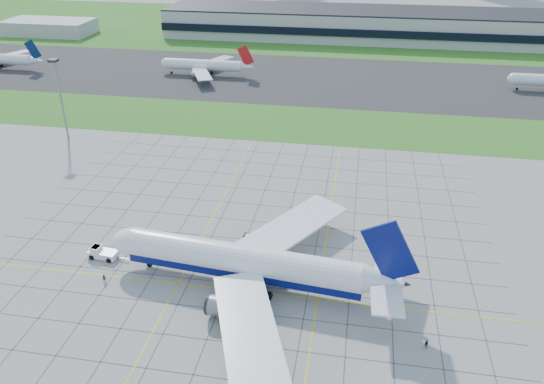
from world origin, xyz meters
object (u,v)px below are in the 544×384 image
object	(u,v)px
airliner	(246,262)
pushback_tug	(102,253)
crew_near	(104,278)
crew_far	(426,344)
light_mast	(59,89)
distant_jet_1	(205,65)

from	to	relation	value
airliner	pushback_tug	bearing A→B (deg)	179.33
crew_near	crew_far	bearing A→B (deg)	-43.08
light_mast	pushback_tug	bearing A→B (deg)	-56.04
light_mast	distant_jet_1	xyz separation A→B (m)	(24.05, 77.43, -11.70)
crew_near	distant_jet_1	distance (m)	147.85
light_mast	distant_jet_1	world-z (taller)	light_mast
crew_near	pushback_tug	bearing A→B (deg)	82.11
light_mast	distant_jet_1	distance (m)	81.92
light_mast	crew_near	world-z (taller)	light_mast
pushback_tug	airliner	bearing A→B (deg)	-0.67
light_mast	pushback_tug	xyz separation A→B (m)	(41.08, -60.99, -15.06)
airliner	distant_jet_1	distance (m)	150.42
pushback_tug	distant_jet_1	world-z (taller)	distant_jet_1
airliner	crew_near	xyz separation A→B (m)	(-28.23, -4.21, -4.42)
light_mast	crew_far	world-z (taller)	light_mast
light_mast	airliner	bearing A→B (deg)	-41.32
light_mast	distant_jet_1	bearing A→B (deg)	72.74
airliner	distant_jet_1	size ratio (longest dim) A/B	1.45
light_mast	crew_near	xyz separation A→B (m)	(45.28, -68.84, -15.33)
airliner	distant_jet_1	world-z (taller)	airliner
crew_near	crew_far	world-z (taller)	crew_near
distant_jet_1	crew_far	bearing A→B (deg)	-61.54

